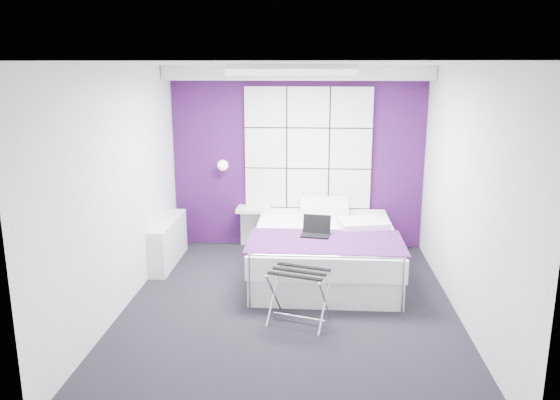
# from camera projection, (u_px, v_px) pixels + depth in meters

# --- Properties ---
(floor) EXTENTS (4.40, 4.40, 0.00)m
(floor) POSITION_uv_depth(u_px,v_px,m) (289.00, 308.00, 5.98)
(floor) COLOR black
(floor) RESTS_ON ground
(ceiling) EXTENTS (4.40, 4.40, 0.00)m
(ceiling) POSITION_uv_depth(u_px,v_px,m) (290.00, 64.00, 5.37)
(ceiling) COLOR white
(ceiling) RESTS_ON wall_back
(wall_back) EXTENTS (3.60, 0.00, 3.60)m
(wall_back) POSITION_uv_depth(u_px,v_px,m) (297.00, 158.00, 7.81)
(wall_back) COLOR white
(wall_back) RESTS_ON floor
(wall_left) EXTENTS (0.00, 4.40, 4.40)m
(wall_left) POSITION_uv_depth(u_px,v_px,m) (121.00, 190.00, 5.79)
(wall_left) COLOR white
(wall_left) RESTS_ON floor
(wall_right) EXTENTS (0.00, 4.40, 4.40)m
(wall_right) POSITION_uv_depth(u_px,v_px,m) (466.00, 195.00, 5.56)
(wall_right) COLOR white
(wall_right) RESTS_ON floor
(accent_wall) EXTENTS (3.58, 0.02, 2.58)m
(accent_wall) POSITION_uv_depth(u_px,v_px,m) (297.00, 158.00, 7.80)
(accent_wall) COLOR #3A1048
(accent_wall) RESTS_ON wall_back
(soffit) EXTENTS (3.58, 0.50, 0.20)m
(soffit) POSITION_uv_depth(u_px,v_px,m) (297.00, 73.00, 7.28)
(soffit) COLOR silver
(soffit) RESTS_ON wall_back
(headboard) EXTENTS (1.80, 0.08, 2.30)m
(headboard) POSITION_uv_depth(u_px,v_px,m) (308.00, 168.00, 7.77)
(headboard) COLOR silver
(headboard) RESTS_ON wall_back
(skylight) EXTENTS (1.36, 0.86, 0.12)m
(skylight) POSITION_uv_depth(u_px,v_px,m) (293.00, 69.00, 5.96)
(skylight) COLOR white
(skylight) RESTS_ON ceiling
(wall_lamp) EXTENTS (0.15, 0.15, 0.15)m
(wall_lamp) POSITION_uv_depth(u_px,v_px,m) (223.00, 165.00, 7.76)
(wall_lamp) COLOR white
(wall_lamp) RESTS_ON wall_back
(radiator) EXTENTS (0.22, 1.20, 0.60)m
(radiator) POSITION_uv_depth(u_px,v_px,m) (168.00, 242.00, 7.28)
(radiator) COLOR silver
(radiator) RESTS_ON floor
(bed) EXTENTS (1.80, 2.18, 0.76)m
(bed) POSITION_uv_depth(u_px,v_px,m) (324.00, 249.00, 6.90)
(bed) COLOR silver
(bed) RESTS_ON floor
(nightstand) EXTENTS (0.48, 0.37, 0.05)m
(nightstand) POSITION_uv_depth(u_px,v_px,m) (254.00, 209.00, 7.84)
(nightstand) COLOR silver
(nightstand) RESTS_ON wall_back
(luggage_rack) EXTENTS (0.57, 0.42, 0.56)m
(luggage_rack) POSITION_uv_depth(u_px,v_px,m) (299.00, 297.00, 5.57)
(luggage_rack) COLOR silver
(luggage_rack) RESTS_ON floor
(laptop) EXTENTS (0.33, 0.24, 0.24)m
(laptop) POSITION_uv_depth(u_px,v_px,m) (316.00, 230.00, 6.51)
(laptop) COLOR black
(laptop) RESTS_ON bed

